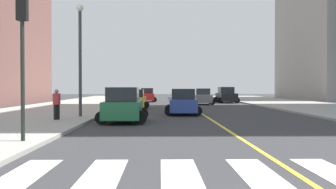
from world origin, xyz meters
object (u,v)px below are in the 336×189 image
object	(u,v)px
car_yellow_second	(135,100)
car_red_third	(147,95)
car_green_fourth	(123,106)
car_gray_nearest	(203,97)
traffic_light_far_corner	(22,37)
car_blue_sixth	(183,103)
car_black_fifth	(226,95)
pedestrian_walking_west	(57,103)
street_lamp	(80,50)

from	to	relation	value
car_yellow_second	car_red_third	distance (m)	17.61
car_yellow_second	car_green_fourth	bearing A→B (deg)	-88.77
car_gray_nearest	car_red_third	world-z (taller)	car_red_third
car_yellow_second	traffic_light_far_corner	bearing A→B (deg)	-95.76
car_red_third	car_blue_sixth	distance (m)	25.56
car_black_fifth	pedestrian_walking_west	world-z (taller)	car_black_fifth
traffic_light_far_corner	street_lamp	bearing A→B (deg)	91.64
street_lamp	pedestrian_walking_west	bearing A→B (deg)	-109.73
traffic_light_far_corner	pedestrian_walking_west	xyz separation A→B (m)	(-1.20, 9.04, -2.66)
car_black_fifth	car_green_fourth	bearing A→B (deg)	67.65
car_red_third	car_gray_nearest	bearing A→B (deg)	-52.28
car_gray_nearest	car_black_fifth	distance (m)	5.76
car_black_fifth	car_red_third	bearing A→B (deg)	-20.92
car_green_fourth	pedestrian_walking_west	size ratio (longest dim) A/B	2.58
car_red_third	pedestrian_walking_west	bearing A→B (deg)	-99.54
car_yellow_second	car_black_fifth	bearing A→B (deg)	52.54
car_gray_nearest	car_green_fourth	size ratio (longest dim) A/B	0.94
car_gray_nearest	traffic_light_far_corner	xyz separation A→B (m)	(-9.79, -32.11, 2.90)
car_gray_nearest	car_black_fifth	xyz separation A→B (m)	(3.52, 4.55, 0.08)
car_blue_sixth	pedestrian_walking_west	size ratio (longest dim) A/B	2.45
pedestrian_walking_west	street_lamp	bearing A→B (deg)	-158.45
car_black_fifth	traffic_light_far_corner	xyz separation A→B (m)	(-13.31, -36.67, 2.81)
car_yellow_second	street_lamp	size ratio (longest dim) A/B	0.57
street_lamp	traffic_light_far_corner	bearing A→B (deg)	-88.36
street_lamp	car_red_third	bearing A→B (deg)	83.45
car_yellow_second	street_lamp	distance (m)	12.13
car_black_fifth	traffic_light_far_corner	size ratio (longest dim) A/B	0.89
car_red_third	car_blue_sixth	size ratio (longest dim) A/B	1.00
pedestrian_walking_west	car_yellow_second	bearing A→B (deg)	-153.72
car_black_fifth	traffic_light_far_corner	bearing A→B (deg)	68.67
car_yellow_second	car_black_fifth	size ratio (longest dim) A/B	0.88
car_yellow_second	car_green_fourth	distance (m)	13.86
pedestrian_walking_west	street_lamp	world-z (taller)	street_lamp
car_blue_sixth	pedestrian_walking_west	bearing A→B (deg)	-140.91
car_yellow_second	car_red_third	bearing A→B (deg)	88.75
car_blue_sixth	pedestrian_walking_west	xyz separation A→B (m)	(-7.65, -5.97, 0.22)
street_lamp	car_yellow_second	bearing A→B (deg)	76.05
car_green_fourth	car_black_fifth	xyz separation A→B (m)	(10.65, 27.79, 0.01)
car_black_fifth	car_blue_sixth	xyz separation A→B (m)	(-6.86, -21.66, -0.07)
car_yellow_second	car_green_fourth	xyz separation A→B (m)	(0.19, -13.86, 0.09)
pedestrian_walking_west	street_lamp	xyz separation A→B (m)	(0.87, 2.43, 3.27)
car_green_fourth	traffic_light_far_corner	size ratio (longest dim) A/B	0.87
car_blue_sixth	traffic_light_far_corner	xyz separation A→B (m)	(-6.45, -15.01, 2.88)
car_blue_sixth	car_green_fourth	bearing A→B (deg)	-120.56
car_yellow_second	traffic_light_far_corner	world-z (taller)	traffic_light_far_corner
car_green_fourth	car_red_third	bearing A→B (deg)	89.26
pedestrian_walking_west	traffic_light_far_corner	bearing A→B (deg)	48.86
car_gray_nearest	pedestrian_walking_west	xyz separation A→B (m)	(-10.99, -23.07, 0.24)
car_yellow_second	car_blue_sixth	size ratio (longest dim) A/B	0.95
car_red_third	car_green_fourth	xyz separation A→B (m)	(-0.32, -31.46, 0.06)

